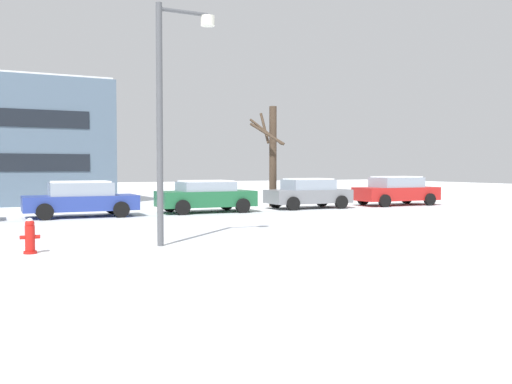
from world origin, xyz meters
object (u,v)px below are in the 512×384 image
Objects in this scene: street_lamp at (169,101)px; parked_car_blue at (81,199)px; parked_car_red at (396,191)px; fire_hydrant at (30,236)px; parked_car_green at (206,196)px; parked_car_gray at (308,193)px.

street_lamp reaches higher than parked_car_blue.
street_lamp is 10.02m from parked_car_blue.
parked_car_blue is at bearing 179.36° from parked_car_red.
street_lamp is 1.35× the size of parked_car_red.
parked_car_red is (16.04, -0.18, 0.04)m from parked_car_blue.
fire_hydrant is 0.19× the size of parked_car_green.
fire_hydrant is at bearing -130.75° from parked_car_green.
parked_car_blue is 0.99× the size of parked_car_red.
parked_car_red is at bearing 26.27° from fire_hydrant.
parked_car_green is at bearing 63.37° from street_lamp.
parked_car_gray is at bearing -0.16° from parked_car_blue.
parked_car_blue is (2.73, 9.44, 0.32)m from fire_hydrant.
street_lamp is 1.42× the size of parked_car_green.
parked_car_blue is (-0.59, 9.56, -2.93)m from street_lamp.
street_lamp is at bearing -148.73° from parked_car_red.
fire_hydrant is 4.65m from street_lamp.
parked_car_red is (10.69, -0.11, 0.04)m from parked_car_green.
parked_car_gray is at bearing 35.03° from fire_hydrant.
parked_car_red is at bearing 31.27° from street_lamp.
parked_car_green is 5.35m from parked_car_gray.
parked_car_gray reaches higher than fire_hydrant.
fire_hydrant is at bearing 177.93° from street_lamp.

